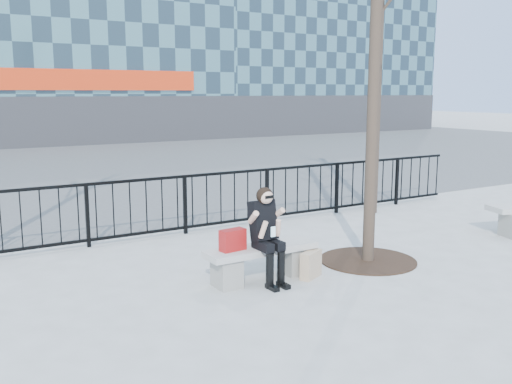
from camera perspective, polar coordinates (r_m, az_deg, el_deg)
ground at (r=8.11m, az=0.53°, el=-8.77°), size 120.00×120.00×0.00m
street_surface at (r=22.06m, az=-20.54°, el=2.55°), size 60.00×23.00×0.01m
railing at (r=10.55m, az=-8.10°, el=-1.35°), size 14.00×0.06×1.10m
tree_grate at (r=9.14m, az=11.11°, el=-6.72°), size 1.50×1.50×0.02m
bench_main at (r=8.02m, az=0.54°, el=-6.74°), size 1.65×0.46×0.49m
seated_woman at (r=7.79m, az=1.16°, el=-4.43°), size 0.50×0.64×1.34m
handbag at (r=7.73m, az=-2.34°, el=-4.81°), size 0.37×0.21×0.29m
shopping_bag at (r=8.19m, az=5.51°, el=-7.23°), size 0.43×0.32×0.39m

